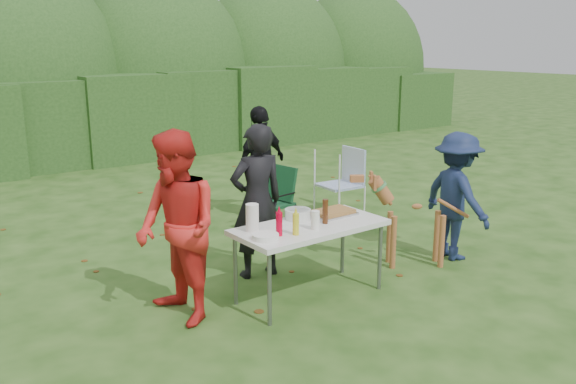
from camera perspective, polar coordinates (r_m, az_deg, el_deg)
ground at (r=5.90m, az=1.51°, el=-10.65°), size 80.00×80.00×0.00m
hedge_row at (r=12.74m, az=-21.53°, el=5.82°), size 22.00×1.40×1.70m
shrub_backdrop at (r=14.21m, az=-23.59°, el=9.44°), size 20.00×2.60×3.20m
folding_table at (r=5.88m, az=2.09°, el=-3.57°), size 1.50×0.70×0.74m
person_cook at (r=6.38m, az=-2.93°, el=-0.89°), size 0.65×0.47×1.64m
person_red_jacket at (r=5.42m, az=-10.32°, el=-3.37°), size 0.67×0.85×1.73m
person_black_puffy at (r=8.54m, az=-2.53°, el=2.77°), size 1.00×0.62×1.59m
child at (r=7.19m, az=15.49°, el=-0.38°), size 0.69×1.02×1.47m
dog at (r=6.91m, az=11.91°, el=-2.64°), size 1.15×0.96×1.03m
camping_chair at (r=7.94m, az=-1.58°, el=-0.76°), size 0.62×0.62×0.87m
lawn_chair at (r=8.71m, az=4.85°, el=0.91°), size 0.62×0.62×0.98m
food_tray at (r=6.19m, az=4.23°, el=-2.08°), size 0.45×0.30×0.02m
focaccia_bread at (r=6.18m, az=4.24°, el=-1.83°), size 0.40×0.26×0.04m
mustard_bottle at (r=5.53m, az=0.73°, el=-3.03°), size 0.06×0.06×0.20m
ketchup_bottle at (r=5.51m, az=-0.84°, el=-3.01°), size 0.06×0.06×0.22m
beer_bottle at (r=5.88m, az=3.50°, el=-1.82°), size 0.06×0.06×0.24m
paper_towel_roll at (r=5.63m, az=-3.36°, el=-2.43°), size 0.12×0.12×0.26m
cup_stack at (r=5.69m, az=2.57°, el=-2.65°), size 0.08×0.08×0.18m
pasta_bowl at (r=6.02m, az=0.93°, el=-2.09°), size 0.26×0.26×0.10m
plate_stack at (r=5.43m, az=-2.13°, el=-4.19°), size 0.24×0.24×0.05m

